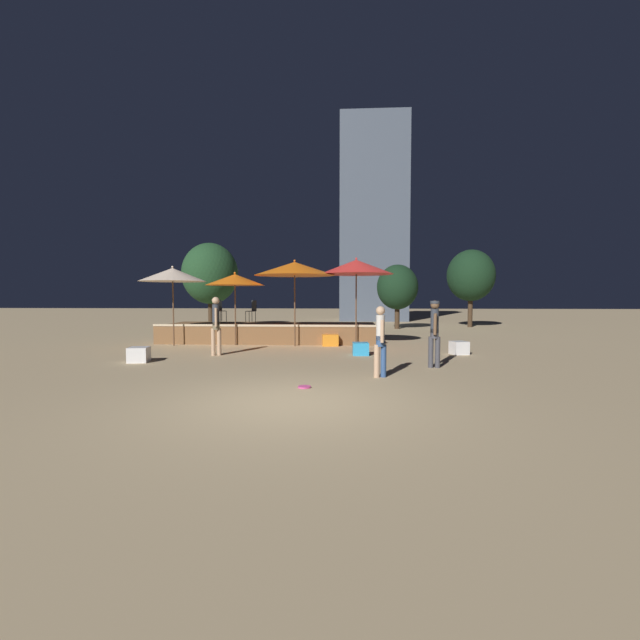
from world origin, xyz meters
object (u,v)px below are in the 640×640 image
Objects in this scene: frisbee_disc at (304,387)px; background_tree_1 at (397,287)px; person_1 at (216,323)px; bistro_chair_1 at (220,309)px; cube_seat_0 at (459,348)px; cube_seat_2 at (330,340)px; person_0 at (435,330)px; patio_umbrella_0 at (235,280)px; patio_umbrella_3 at (173,275)px; background_tree_2 at (210,274)px; bistro_chair_0 at (252,309)px; cube_seat_3 at (139,355)px; patio_umbrella_2 at (356,267)px; cube_seat_1 at (361,349)px; person_2 at (380,340)px; background_tree_0 at (471,276)px; patio_umbrella_1 at (295,269)px.

background_tree_1 is (3.78, 16.25, 2.36)m from frisbee_disc.
bistro_chair_1 is at bearing -92.33° from person_1.
cube_seat_0 is 4.72m from cube_seat_2.
person_0 is at bearing 145.10° from person_1.
cube_seat_2 is at bearing 88.12° from frisbee_disc.
patio_umbrella_0 is 2.28m from patio_umbrella_3.
bistro_chair_0 is at bearing -60.35° from background_tree_2.
bistro_chair_1 reaches higher than cube_seat_3.
patio_umbrella_3 is (-6.79, -0.29, -0.28)m from patio_umbrella_2.
cube_seat_3 is (-6.27, -1.83, 0.01)m from cube_seat_1.
person_2 is (-1.50, -1.40, -0.12)m from person_0.
bistro_chair_0 is (1.88, 6.15, 1.12)m from cube_seat_3.
person_2 is (6.58, -1.87, 0.65)m from cube_seat_3.
frisbee_disc is at bearing 47.67° from person_0.
person_1 is 2.03× the size of bistro_chair_1.
person_2 is at bearing -112.03° from background_tree_0.
cube_seat_2 is 0.38× the size of person_0.
background_tree_2 is at bearing 113.11° from patio_umbrella_0.
cube_seat_1 is 0.79× the size of cube_seat_2.
background_tree_0 reaches higher than patio_umbrella_3.
person_1 is at bearing -121.00° from background_tree_1.
person_1 is 2.03× the size of bistro_chair_0.
background_tree_2 is (-15.60, -1.46, 0.09)m from background_tree_0.
background_tree_0 is at bearing 41.95° from patio_umbrella_0.
patio_umbrella_2 is 1.79× the size of person_1.
cube_seat_0 is at bearing -43.89° from background_tree_2.
person_2 is 0.44× the size of background_tree_1.
patio_umbrella_3 is 3.31× the size of bistro_chair_0.
patio_umbrella_1 is at bearing -146.88° from person_1.
background_tree_1 is at bearing -138.61° from person_1.
patio_umbrella_2 is at bearing -47.40° from background_tree_2.
bistro_chair_1 is (-1.44, 0.15, 0.00)m from bistro_chair_0.
cube_seat_1 is (0.09, -2.40, -2.73)m from patio_umbrella_2.
cube_seat_0 is at bearing 167.52° from person_1.
bistro_chair_0 is 1.45m from bistro_chair_1.
background_tree_0 is (11.73, 10.54, 0.64)m from patio_umbrella_0.
bistro_chair_0 is (-2.03, 2.00, -1.54)m from patio_umbrella_1.
patio_umbrella_0 is 4.73× the size of cube_seat_0.
patio_umbrella_2 reaches higher than bistro_chair_0.
person_0 reaches higher than cube_seat_1.
cube_seat_1 is 0.57× the size of bistro_chair_0.
patio_umbrella_0 is 5.39× the size of cube_seat_1.
patio_umbrella_2 is at bearing 34.45° from cube_seat_3.
background_tree_1 is (3.53, 8.80, 2.17)m from cube_seat_2.
cube_seat_3 is at bearing -163.69° from cube_seat_1.
cube_seat_0 is 0.97× the size of cube_seat_3.
person_0 is (8.08, -0.47, 0.77)m from cube_seat_3.
patio_umbrella_1 is 6.41m from cube_seat_0.
bistro_chair_0 is 1.00× the size of bistro_chair_1.
cube_seat_2 is 0.13× the size of background_tree_2.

